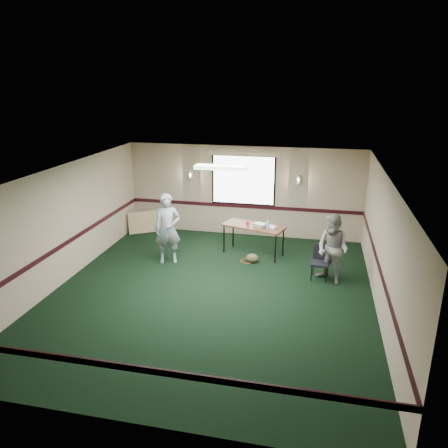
% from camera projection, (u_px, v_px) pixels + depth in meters
% --- Properties ---
extents(ground, '(8.00, 8.00, 0.00)m').
position_uv_depth(ground, '(212.00, 293.00, 9.71)').
color(ground, black).
rests_on(ground, ground).
extents(room_shell, '(8.00, 8.02, 8.00)m').
position_uv_depth(room_shell, '(231.00, 200.00, 11.19)').
color(room_shell, tan).
rests_on(room_shell, ground).
extents(folding_table, '(1.77, 1.11, 0.82)m').
position_uv_depth(folding_table, '(253.00, 228.00, 11.64)').
color(folding_table, '#522F17').
rests_on(folding_table, ground).
extents(projector, '(0.37, 0.35, 0.10)m').
position_uv_depth(projector, '(260.00, 225.00, 11.49)').
color(projector, '#9A9BA2').
rests_on(projector, folding_table).
extents(game_console, '(0.25, 0.23, 0.05)m').
position_uv_depth(game_console, '(273.00, 227.00, 11.41)').
color(game_console, white).
rests_on(game_console, folding_table).
extents(red_cup, '(0.07, 0.07, 0.11)m').
position_uv_depth(red_cup, '(248.00, 223.00, 11.64)').
color(red_cup, red).
rests_on(red_cup, folding_table).
extents(water_bottle, '(0.06, 0.06, 0.21)m').
position_uv_depth(water_bottle, '(268.00, 225.00, 11.34)').
color(water_bottle, '#7EB6CF').
rests_on(water_bottle, folding_table).
extents(duffel_bag, '(0.38, 0.32, 0.23)m').
position_uv_depth(duffel_bag, '(252.00, 258.00, 11.31)').
color(duffel_bag, '#4A402A').
rests_on(duffel_bag, ground).
extents(cable_coil, '(0.33, 0.33, 0.02)m').
position_uv_depth(cable_coil, '(247.00, 261.00, 11.41)').
color(cable_coil, '#DB471B').
rests_on(cable_coil, ground).
extents(folded_table, '(1.19, 0.85, 0.66)m').
position_uv_depth(folded_table, '(149.00, 222.00, 13.53)').
color(folded_table, tan).
rests_on(folded_table, ground).
extents(conference_chair, '(0.44, 0.45, 0.81)m').
position_uv_depth(conference_chair, '(321.00, 259.00, 10.33)').
color(conference_chair, black).
rests_on(conference_chair, ground).
extents(person_left, '(0.77, 0.63, 1.81)m').
position_uv_depth(person_left, '(168.00, 229.00, 11.12)').
color(person_left, '#446697').
rests_on(person_left, ground).
extents(person_right, '(1.01, 0.97, 1.64)m').
position_uv_depth(person_right, '(333.00, 249.00, 10.02)').
color(person_right, '#769AB8').
rests_on(person_right, ground).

